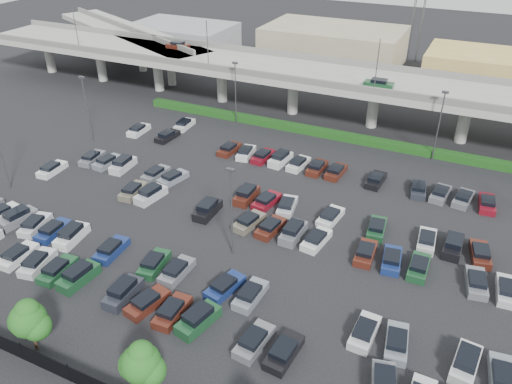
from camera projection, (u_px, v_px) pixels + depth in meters
ground at (264, 216)px, 59.71m from camera, size 280.00×280.00×0.00m
overpass at (344, 81)px, 81.04m from camera, size 150.00×13.00×15.80m
on_ramp at (128, 34)px, 108.66m from camera, size 50.93×30.13×8.80m
hedge at (329, 134)px, 78.85m from camera, size 66.00×1.60×1.10m
tree_row at (125, 358)px, 37.05m from camera, size 65.07×3.66×5.94m
parked_cars at (249, 233)px, 55.74m from camera, size 62.84×41.60×1.67m
light_poles at (240, 156)px, 59.57m from camera, size 66.90×48.38×10.30m
distant_buildings at (445, 62)px, 101.28m from camera, size 138.00×24.00×9.00m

